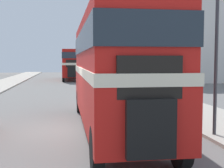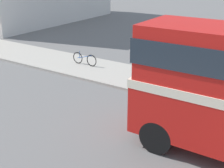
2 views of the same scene
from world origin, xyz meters
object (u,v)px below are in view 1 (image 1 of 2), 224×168
double_decker_bus (112,66)px  street_lamp (217,24)px  pedestrian_walking (171,86)px  bicycle_on_pavement (151,88)px  bus_distant (71,62)px

double_decker_bus → street_lamp: (3.37, -1.70, 1.45)m
pedestrian_walking → bicycle_on_pavement: pedestrian_walking is taller
bicycle_on_pavement → street_lamp: size_ratio=0.30×
pedestrian_walking → bus_distant: bearing=102.2°
double_decker_bus → bus_distant: size_ratio=1.02×
double_decker_bus → pedestrian_walking: bearing=54.1°
double_decker_bus → bicycle_on_pavement: bearing=67.8°
bus_distant → bicycle_on_pavement: 21.16m
double_decker_bus → bicycle_on_pavement: 13.20m
pedestrian_walking → bicycle_on_pavement: size_ratio=1.04×
bicycle_on_pavement → pedestrian_walking: bearing=-93.1°
bus_distant → bicycle_on_pavement: size_ratio=6.18×
double_decker_bus → bus_distant: bearing=91.7°
bus_distant → bicycle_on_pavement: (5.91, -20.22, -1.99)m
double_decker_bus → bus_distant: 32.31m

